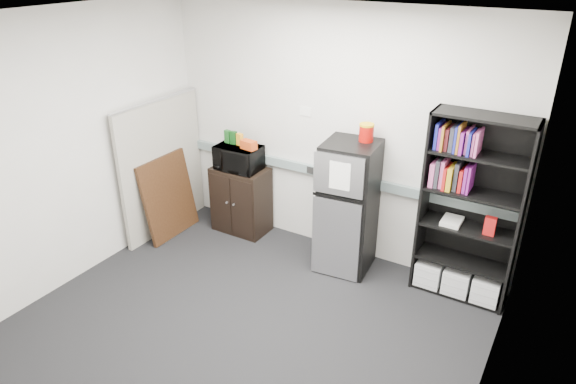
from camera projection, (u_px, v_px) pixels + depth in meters
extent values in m
plane|color=black|center=(244.00, 328.00, 4.69)|extent=(4.00, 4.00, 0.00)
cube|color=silver|center=(334.00, 134.00, 5.47)|extent=(4.00, 0.02, 2.70)
cube|color=silver|center=(499.00, 268.00, 3.19)|extent=(0.02, 3.50, 2.70)
cube|color=silver|center=(72.00, 150.00, 5.04)|extent=(0.02, 3.50, 2.70)
cube|color=white|center=(229.00, 20.00, 3.53)|extent=(4.00, 3.50, 0.02)
cube|color=gray|center=(331.00, 174.00, 5.64)|extent=(3.92, 0.05, 0.10)
cube|color=white|center=(305.00, 112.00, 5.54)|extent=(0.14, 0.00, 0.10)
cube|color=black|center=(424.00, 200.00, 5.00)|extent=(0.02, 0.34, 1.85)
cube|color=black|center=(520.00, 222.00, 4.59)|extent=(0.02, 0.34, 1.85)
cube|color=black|center=(474.00, 204.00, 4.92)|extent=(0.90, 0.02, 1.85)
cube|color=black|center=(487.00, 117.00, 4.40)|extent=(0.90, 0.34, 0.02)
cube|color=black|center=(457.00, 290.00, 5.18)|extent=(0.85, 0.32, 0.03)
cube|color=black|center=(462.00, 261.00, 5.03)|extent=(0.85, 0.32, 0.03)
cube|color=black|center=(467.00, 228.00, 4.87)|extent=(0.85, 0.32, 0.02)
cube|color=black|center=(473.00, 193.00, 4.72)|extent=(0.85, 0.32, 0.02)
cube|color=black|center=(480.00, 155.00, 4.56)|extent=(0.85, 0.32, 0.02)
cube|color=silver|center=(430.00, 271.00, 5.25)|extent=(0.25, 0.30, 0.25)
cube|color=silver|center=(458.00, 279.00, 5.12)|extent=(0.25, 0.30, 0.25)
cube|color=silver|center=(487.00, 288.00, 4.99)|extent=(0.25, 0.30, 0.25)
cube|color=gray|center=(163.00, 168.00, 6.06)|extent=(0.05, 1.30, 1.60)
cube|color=#B2B2B7|center=(155.00, 101.00, 5.72)|extent=(0.06, 1.30, 0.02)
cube|color=black|center=(241.00, 199.00, 6.18)|extent=(0.65, 0.41, 0.81)
cube|color=black|center=(220.00, 203.00, 6.09)|extent=(0.30, 0.01, 0.71)
cube|color=black|center=(242.00, 209.00, 5.95)|extent=(0.30, 0.01, 0.71)
cylinder|color=#B2B2B7|center=(227.00, 203.00, 6.02)|extent=(0.02, 0.02, 0.02)
cylinder|color=#B2B2B7|center=(234.00, 205.00, 5.97)|extent=(0.02, 0.02, 0.02)
imported|color=black|center=(238.00, 158.00, 5.93)|extent=(0.53, 0.37, 0.29)
cube|color=#16501B|center=(228.00, 137.00, 5.94)|extent=(0.08, 0.06, 0.15)
cube|color=#0D390F|center=(234.00, 138.00, 5.90)|extent=(0.08, 0.06, 0.15)
cube|color=orange|center=(240.00, 139.00, 5.87)|extent=(0.08, 0.06, 0.14)
cube|color=#BE3F13|center=(249.00, 145.00, 5.76)|extent=(0.19, 0.12, 0.10)
cube|color=black|center=(348.00, 208.00, 5.34)|extent=(0.58, 0.58, 1.40)
cube|color=silver|center=(338.00, 175.00, 4.92)|extent=(0.51, 0.07, 0.42)
cube|color=silver|center=(335.00, 239.00, 5.22)|extent=(0.51, 0.07, 0.89)
cube|color=black|center=(337.00, 198.00, 5.01)|extent=(0.51, 0.06, 0.03)
cube|color=white|center=(340.00, 176.00, 4.90)|extent=(0.21, 0.02, 0.28)
cube|color=black|center=(352.00, 144.00, 5.03)|extent=(0.58, 0.58, 0.02)
cylinder|color=#9D0C07|center=(366.00, 132.00, 5.04)|extent=(0.14, 0.14, 0.18)
cylinder|color=gold|center=(367.00, 123.00, 5.00)|extent=(0.15, 0.15, 0.02)
cube|color=black|center=(169.00, 196.00, 6.07)|extent=(0.21, 0.76, 0.97)
cube|color=#EDE5CE|center=(170.00, 197.00, 6.06)|extent=(0.14, 0.64, 0.82)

